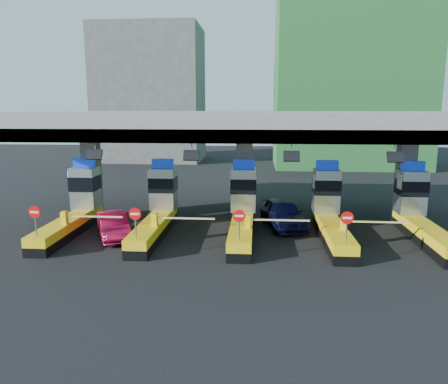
{
  "coord_description": "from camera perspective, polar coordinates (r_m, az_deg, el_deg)",
  "views": [
    {
      "loc": [
        0.81,
        -24.56,
        7.26
      ],
      "look_at": [
        -1.07,
        0.0,
        2.48
      ],
      "focal_mm": 35.0,
      "sensor_mm": 36.0,
      "label": 1
    }
  ],
  "objects": [
    {
      "name": "toll_canopy",
      "position": [
        27.47,
        2.72,
        8.61
      ],
      "size": [
        28.0,
        12.09,
        7.0
      ],
      "color": "slate",
      "rests_on": "ground"
    },
    {
      "name": "toll_lane_far_right",
      "position": [
        27.13,
        24.09,
        -2.48
      ],
      "size": [
        4.43,
        8.0,
        4.16
      ],
      "color": "black",
      "rests_on": "ground"
    },
    {
      "name": "toll_lane_center",
      "position": [
        25.54,
        2.45,
        -2.31
      ],
      "size": [
        4.43,
        8.0,
        4.16
      ],
      "color": "black",
      "rests_on": "ground"
    },
    {
      "name": "red_car",
      "position": [
        25.54,
        -14.26,
        -4.23
      ],
      "size": [
        3.19,
        4.56,
        1.43
      ],
      "primitive_type": "imported",
      "rotation": [
        0.0,
        0.0,
        0.44
      ],
      "color": "maroon",
      "rests_on": "ground"
    },
    {
      "name": "van",
      "position": [
        27.1,
        7.71,
        -2.77
      ],
      "size": [
        3.12,
        5.43,
        1.74
      ],
      "primitive_type": "imported",
      "rotation": [
        0.0,
        0.0,
        0.22
      ],
      "color": "black",
      "rests_on": "ground"
    },
    {
      "name": "bg_building_scaffold",
      "position": [
        58.05,
        16.21,
        17.22
      ],
      "size": [
        18.0,
        12.0,
        28.0
      ],
      "primitive_type": "cube",
      "color": "#1E5926",
      "rests_on": "ground"
    },
    {
      "name": "ground",
      "position": [
        25.62,
        2.4,
        -5.5
      ],
      "size": [
        120.0,
        120.0,
        0.0
      ],
      "primitive_type": "plane",
      "color": "black",
      "rests_on": "ground"
    },
    {
      "name": "bg_building_concrete",
      "position": [
        62.37,
        -9.58,
        12.42
      ],
      "size": [
        14.0,
        10.0,
        18.0
      ],
      "primitive_type": "cube",
      "color": "#4C4C49",
      "rests_on": "ground"
    },
    {
      "name": "toll_lane_left",
      "position": [
        26.18,
        -8.56,
        -2.09
      ],
      "size": [
        4.43,
        8.0,
        4.16
      ],
      "color": "black",
      "rests_on": "ground"
    },
    {
      "name": "toll_lane_far_left",
      "position": [
        27.72,
        -18.69,
        -1.83
      ],
      "size": [
        4.43,
        8.0,
        4.16
      ],
      "color": "black",
      "rests_on": "ground"
    },
    {
      "name": "toll_lane_right",
      "position": [
        25.86,
        13.6,
        -2.44
      ],
      "size": [
        4.43,
        8.0,
        4.16
      ],
      "color": "black",
      "rests_on": "ground"
    }
  ]
}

